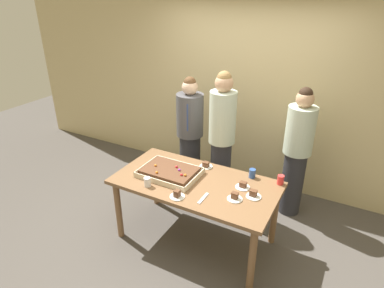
{
  "coord_description": "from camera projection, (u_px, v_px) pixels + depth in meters",
  "views": [
    {
      "loc": [
        1.39,
        -2.64,
        2.64
      ],
      "look_at": [
        -0.13,
        0.15,
        1.12
      ],
      "focal_mm": 30.9,
      "sensor_mm": 36.0,
      "label": 1
    }
  ],
  "objects": [
    {
      "name": "ground_plane",
      "position": [
        195.0,
        238.0,
        3.83
      ],
      "size": [
        12.0,
        12.0,
        0.0
      ],
      "primitive_type": "plane",
      "color": "#4C4742"
    },
    {
      "name": "interior_back_panel",
      "position": [
        251.0,
        80.0,
        4.45
      ],
      "size": [
        8.0,
        0.12,
        3.0
      ],
      "primitive_type": "cube",
      "color": "#CCB784",
      "rests_on": "ground_plane"
    },
    {
      "name": "party_table",
      "position": [
        196.0,
        189.0,
        3.54
      ],
      "size": [
        1.74,
        0.9,
        0.77
      ],
      "color": "brown",
      "rests_on": "ground_plane"
    },
    {
      "name": "sheet_cake",
      "position": [
        170.0,
        172.0,
        3.61
      ],
      "size": [
        0.64,
        0.46,
        0.1
      ],
      "color": "beige",
      "rests_on": "party_table"
    },
    {
      "name": "plated_slice_near_left",
      "position": [
        235.0,
        197.0,
        3.2
      ],
      "size": [
        0.15,
        0.15,
        0.07
      ],
      "color": "white",
      "rests_on": "party_table"
    },
    {
      "name": "plated_slice_near_right",
      "position": [
        177.0,
        195.0,
        3.23
      ],
      "size": [
        0.15,
        0.15,
        0.08
      ],
      "color": "white",
      "rests_on": "party_table"
    },
    {
      "name": "plated_slice_far_left",
      "position": [
        243.0,
        186.0,
        3.39
      ],
      "size": [
        0.15,
        0.15,
        0.06
      ],
      "color": "white",
      "rests_on": "party_table"
    },
    {
      "name": "plated_slice_far_right",
      "position": [
        206.0,
        165.0,
        3.77
      ],
      "size": [
        0.15,
        0.15,
        0.07
      ],
      "color": "white",
      "rests_on": "party_table"
    },
    {
      "name": "plated_slice_center_front",
      "position": [
        253.0,
        195.0,
        3.24
      ],
      "size": [
        0.15,
        0.15,
        0.07
      ],
      "color": "white",
      "rests_on": "party_table"
    },
    {
      "name": "drink_cup_nearest",
      "position": [
        147.0,
        182.0,
        3.4
      ],
      "size": [
        0.07,
        0.07,
        0.1
      ],
      "primitive_type": "cylinder",
      "color": "white",
      "rests_on": "party_table"
    },
    {
      "name": "drink_cup_middle",
      "position": [
        252.0,
        173.0,
        3.55
      ],
      "size": [
        0.07,
        0.07,
        0.1
      ],
      "primitive_type": "cylinder",
      "color": "#2D5199",
      "rests_on": "party_table"
    },
    {
      "name": "drink_cup_far_end",
      "position": [
        281.0,
        180.0,
        3.44
      ],
      "size": [
        0.07,
        0.07,
        0.1
      ],
      "primitive_type": "cylinder",
      "color": "red",
      "rests_on": "party_table"
    },
    {
      "name": "cake_server_utensil",
      "position": [
        203.0,
        198.0,
        3.22
      ],
      "size": [
        0.03,
        0.2,
        0.01
      ],
      "primitive_type": "cube",
      "color": "silver",
      "rests_on": "party_table"
    },
    {
      "name": "person_serving_front",
      "position": [
        222.0,
        140.0,
        4.04
      ],
      "size": [
        0.32,
        0.32,
        1.79
      ],
      "rotation": [
        0.0,
        0.0,
        -1.91
      ],
      "color": "#28282D",
      "rests_on": "ground_plane"
    },
    {
      "name": "person_green_shirt_behind",
      "position": [
        190.0,
        134.0,
        4.45
      ],
      "size": [
        0.36,
        0.36,
        1.63
      ],
      "rotation": [
        0.0,
        0.0,
        -1.3
      ],
      "color": "#28282D",
      "rests_on": "ground_plane"
    },
    {
      "name": "person_striped_tie_right",
      "position": [
        297.0,
        152.0,
        3.94
      ],
      "size": [
        0.33,
        0.33,
        1.65
      ],
      "rotation": [
        0.0,
        0.0,
        -2.39
      ],
      "color": "#28282D",
      "rests_on": "ground_plane"
    }
  ]
}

